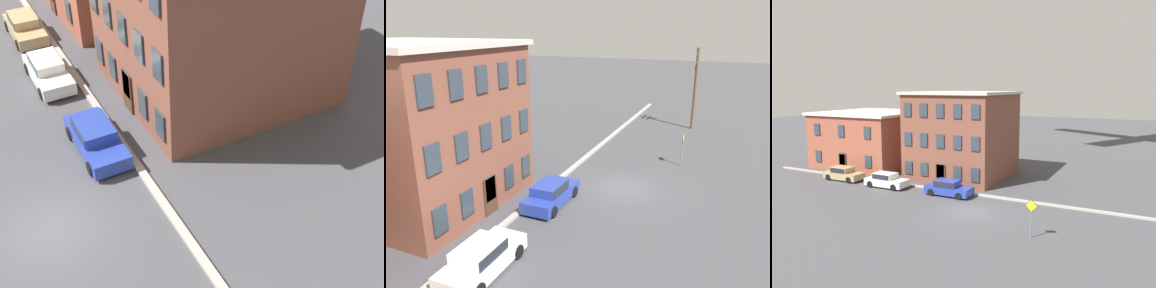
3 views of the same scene
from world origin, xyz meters
TOP-DOWN VIEW (x-y plane):
  - ground_plane at (0.00, 0.00)m, footprint 200.00×200.00m
  - kerb_strip at (0.00, 4.50)m, footprint 56.00×0.36m
  - apartment_corner at (-19.60, 11.72)m, footprint 12.16×11.95m
  - apartment_midblock at (-6.30, 11.09)m, footprint 10.25×10.69m
  - car_tan at (-16.93, 3.33)m, footprint 4.40×1.92m
  - car_white at (-10.94, 3.09)m, footprint 4.40×1.92m
  - car_blue at (-3.94, 3.34)m, footprint 4.40×1.92m
  - caution_sign at (5.81, -2.86)m, footprint 0.85×0.08m

SIDE VIEW (x-z plane):
  - ground_plane at x=0.00m, z-range 0.00..0.00m
  - kerb_strip at x=0.00m, z-range 0.00..0.16m
  - car_tan at x=-16.93m, z-range 0.03..1.46m
  - car_white at x=-10.94m, z-range 0.03..1.46m
  - car_blue at x=-3.94m, z-range 0.03..1.46m
  - caution_sign at x=5.81m, z-range 0.42..3.06m
  - apartment_corner at x=-19.60m, z-range 0.01..6.87m
  - apartment_midblock at x=-6.30m, z-range 0.01..9.49m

